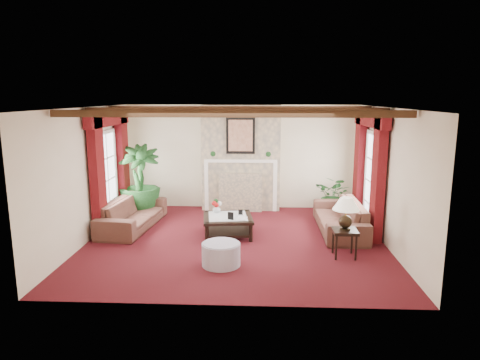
{
  "coord_description": "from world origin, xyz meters",
  "views": [
    {
      "loc": [
        0.48,
        -8.34,
        2.92
      ],
      "look_at": [
        0.08,
        0.4,
        1.2
      ],
      "focal_mm": 32.0,
      "sensor_mm": 36.0,
      "label": 1
    }
  ],
  "objects_px": {
    "side_table": "(344,243)",
    "sofa_left": "(133,209)",
    "potted_palm": "(140,197)",
    "coffee_table": "(228,226)",
    "ottoman": "(221,254)",
    "sofa_right": "(340,212)"
  },
  "relations": [
    {
      "from": "potted_palm",
      "to": "coffee_table",
      "type": "height_order",
      "value": "potted_palm"
    },
    {
      "from": "side_table",
      "to": "ottoman",
      "type": "bearing_deg",
      "value": -167.13
    },
    {
      "from": "sofa_left",
      "to": "coffee_table",
      "type": "relative_size",
      "value": 2.25
    },
    {
      "from": "sofa_left",
      "to": "sofa_right",
      "type": "distance_m",
      "value": 4.6
    },
    {
      "from": "sofa_left",
      "to": "coffee_table",
      "type": "xyz_separation_m",
      "value": [
        2.18,
        -0.46,
        -0.23
      ]
    },
    {
      "from": "coffee_table",
      "to": "side_table",
      "type": "bearing_deg",
      "value": -34.14
    },
    {
      "from": "coffee_table",
      "to": "ottoman",
      "type": "bearing_deg",
      "value": -97.13
    },
    {
      "from": "sofa_right",
      "to": "side_table",
      "type": "xyz_separation_m",
      "value": [
        -0.19,
        -1.52,
        -0.18
      ]
    },
    {
      "from": "side_table",
      "to": "sofa_left",
      "type": "bearing_deg",
      "value": 160.19
    },
    {
      "from": "coffee_table",
      "to": "ottoman",
      "type": "relative_size",
      "value": 1.5
    },
    {
      "from": "potted_palm",
      "to": "side_table",
      "type": "bearing_deg",
      "value": -29.01
    },
    {
      "from": "sofa_left",
      "to": "potted_palm",
      "type": "distance_m",
      "value": 0.91
    },
    {
      "from": "sofa_right",
      "to": "potted_palm",
      "type": "height_order",
      "value": "potted_palm"
    },
    {
      "from": "ottoman",
      "to": "sofa_right",
      "type": "bearing_deg",
      "value": 40.02
    },
    {
      "from": "sofa_right",
      "to": "potted_palm",
      "type": "distance_m",
      "value": 4.78
    },
    {
      "from": "sofa_left",
      "to": "coffee_table",
      "type": "distance_m",
      "value": 2.24
    },
    {
      "from": "sofa_left",
      "to": "potted_palm",
      "type": "relative_size",
      "value": 1.16
    },
    {
      "from": "sofa_right",
      "to": "potted_palm",
      "type": "xyz_separation_m",
      "value": [
        -4.68,
        0.97,
        0.05
      ]
    },
    {
      "from": "side_table",
      "to": "coffee_table",
      "type": "bearing_deg",
      "value": 153.18
    },
    {
      "from": "potted_palm",
      "to": "side_table",
      "type": "xyz_separation_m",
      "value": [
        4.49,
        -2.49,
        -0.23
      ]
    },
    {
      "from": "sofa_right",
      "to": "coffee_table",
      "type": "height_order",
      "value": "sofa_right"
    },
    {
      "from": "sofa_right",
      "to": "ottoman",
      "type": "height_order",
      "value": "sofa_right"
    }
  ]
}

